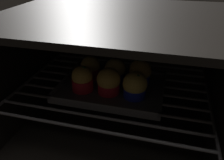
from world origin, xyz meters
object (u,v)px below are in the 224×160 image
Objects in this scene: baking_tray at (112,88)px; muffin_row1_col2 at (140,72)px; muffin_row0_col1 at (108,82)px; muffin_row1_col0 at (91,68)px; muffin_row1_col1 at (116,71)px; muffin_row0_col2 at (135,86)px; muffin_row0_col0 at (82,79)px.

baking_tray is 3.64× the size of muffin_row1_col2.
muffin_row0_col1 is at bearing -95.21° from baking_tray.
muffin_row1_col1 is at bearing -1.59° from muffin_row1_col0.
muffin_row0_col2 is at bearing -91.29° from muffin_row1_col2.
baking_tray is at bearing -94.91° from muffin_row1_col1.
muffin_row1_col1 is at bearing 133.76° from muffin_row0_col2.
muffin_row1_col2 is at bearing 88.71° from muffin_row0_col2.
muffin_row1_col2 reaches higher than baking_tray.
baking_tray is 9.26cm from muffin_row1_col0.
muffin_row1_col1 is at bearing 85.09° from baking_tray.
muffin_row1_col2 is at bearing 3.45° from muffin_row1_col1.
muffin_row1_col2 is (7.35, 3.96, 4.00)cm from baking_tray.
muffin_row0_col1 is 1.08× the size of muffin_row1_col0.
muffin_row0_col0 and muffin_row0_col2 have the same top height.
muffin_row1_col0 is 0.84× the size of muffin_row1_col2.
muffin_row0_col0 is at bearing -152.53° from baking_tray.
baking_tray is 9.25cm from muffin_row1_col2.
muffin_row0_col0 is (-7.43, -3.86, 3.79)cm from baking_tray.
muffin_row0_col0 is 16.72cm from muffin_row1_col2.
baking_tray is 4.35× the size of muffin_row1_col0.
muffin_row1_col0 is 15.03cm from muffin_row1_col2.
muffin_row1_col0 is (-7.36, 7.26, -0.30)cm from muffin_row0_col1.
muffin_row1_col1 is (7.73, 7.39, -0.12)cm from muffin_row0_col0.
muffin_row1_col0 is at bearing 153.52° from muffin_row0_col2.
muffin_row1_col2 is at bearing 0.78° from muffin_row1_col0.
muffin_row0_col0 is at bearing -136.29° from muffin_row1_col1.
muffin_row0_col0 is at bearing -152.12° from muffin_row1_col2.
muffin_row1_col0 is at bearing 178.41° from muffin_row1_col1.
muffin_row0_col0 is 1.06× the size of muffin_row1_col0.
muffin_row0_col1 is 1.05× the size of muffin_row1_col1.
muffin_row1_col2 is at bearing 44.23° from muffin_row0_col1.
muffin_row1_col2 reaches higher than muffin_row0_col2.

